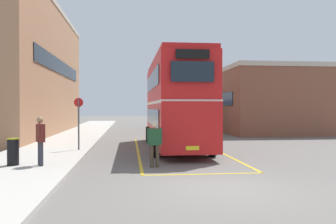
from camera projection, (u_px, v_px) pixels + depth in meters
The scene contains 11 objects.
ground_plane at pixel (167, 140), 23.98m from camera, with size 135.60×135.60×0.00m, color #66605B.
sidewalk_left at pixel (74, 137), 25.64m from camera, with size 4.00×57.60×0.14m, color #B2ADA3.
brick_building_left at pixel (16, 71), 28.51m from camera, with size 7.09×22.04×10.33m.
depot_building_right at pixel (261, 101), 33.42m from camera, with size 8.78×14.52×5.63m.
double_decker_bus at pixel (175, 102), 19.07m from camera, with size 2.81×10.81×4.75m.
single_deck_bus at pixel (178, 113), 35.42m from camera, with size 2.98×10.06×3.02m.
pedestrian_boarding at pixel (155, 141), 13.06m from camera, with size 0.57×0.26×1.69m.
pedestrian_waiting_near at pixel (40, 137), 12.57m from camera, with size 0.41×0.54×1.74m.
litter_bin at pixel (13, 152), 12.66m from camera, with size 0.43×0.43×0.97m.
bus_stop_sign at pixel (79, 118), 17.26m from camera, with size 0.44×0.12×2.53m.
bay_marking_yellow at pixel (180, 153), 17.15m from camera, with size 4.19×12.80×0.01m.
Camera 1 is at (-2.58, -9.41, 2.21)m, focal length 37.90 mm.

